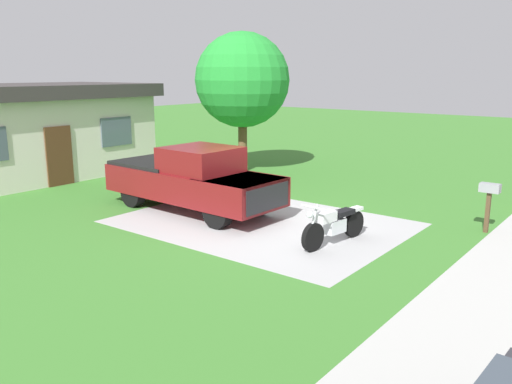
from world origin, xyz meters
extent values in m
plane|color=#39742A|center=(0.00, 0.00, 0.00)|extent=(80.00, 80.00, 0.00)
cube|color=#A2A2A2|center=(0.00, 0.00, 0.00)|extent=(5.41, 7.33, 0.01)
cube|color=#AAAAA6|center=(0.00, -6.00, 0.00)|extent=(36.00, 1.80, 0.01)
cylinder|color=black|center=(-1.12, -2.30, 0.33)|extent=(0.67, 0.21, 0.66)
cylinder|color=black|center=(0.42, -2.52, 0.33)|extent=(0.67, 0.21, 0.66)
cube|color=silver|center=(-0.32, -2.41, 0.42)|extent=(0.59, 0.34, 0.32)
cube|color=silver|center=(-0.67, -2.36, 0.72)|extent=(0.55, 0.33, 0.24)
cube|color=black|center=(-0.03, -2.46, 0.70)|extent=(0.63, 0.36, 0.12)
cube|color=silver|center=(0.42, -2.52, 0.70)|extent=(0.50, 0.27, 0.08)
cylinder|color=silver|center=(-1.12, -2.30, 0.70)|extent=(0.34, 0.11, 0.77)
cylinder|color=silver|center=(-1.12, -2.30, 1.02)|extent=(0.14, 0.70, 0.04)
sphere|color=silver|center=(-1.23, -2.28, 0.88)|extent=(0.16, 0.16, 0.16)
cylinder|color=black|center=(0.55, 0.56, 0.42)|extent=(0.33, 0.85, 0.84)
cylinder|color=black|center=(-1.09, 0.61, 0.42)|extent=(0.33, 0.85, 0.84)
cylinder|color=black|center=(0.66, 4.06, 0.42)|extent=(0.33, 0.85, 0.84)
cylinder|color=black|center=(-0.97, 4.11, 0.42)|extent=(0.33, 0.85, 0.84)
cube|color=maroon|center=(-0.21, 2.38, 0.80)|extent=(2.18, 5.66, 0.80)
cube|color=maroon|center=(-0.27, 0.53, 1.10)|extent=(1.96, 1.96, 0.20)
cube|color=maroon|center=(-0.22, 1.98, 1.55)|extent=(1.86, 1.96, 0.70)
cube|color=#3F4C56|center=(-0.25, 1.18, 1.45)|extent=(1.70, 0.21, 0.60)
cube|color=black|center=(-0.16, 3.93, 1.05)|extent=(1.98, 2.46, 0.50)
cube|color=black|center=(-0.30, -0.40, 0.80)|extent=(1.70, 0.15, 0.64)
cube|color=#4C3823|center=(2.81, -4.99, 0.55)|extent=(0.10, 0.10, 1.10)
cube|color=gray|center=(2.81, -4.99, 1.15)|extent=(0.26, 0.48, 0.22)
cylinder|color=brown|center=(5.58, 5.22, 1.17)|extent=(0.36, 0.36, 2.34)
sphere|color=#238E30|center=(5.58, 5.22, 3.65)|extent=(3.73, 3.73, 3.73)
cube|color=beige|center=(-0.56, 11.11, 1.50)|extent=(9.00, 5.00, 3.00)
cube|color=#383333|center=(-0.56, 11.11, 3.25)|extent=(9.60, 5.60, 0.50)
cube|color=#4C2D19|center=(-0.56, 8.58, 1.05)|extent=(1.00, 0.08, 2.10)
cube|color=#4C5966|center=(1.96, 8.58, 1.70)|extent=(1.40, 0.06, 1.10)
camera|label=1|loc=(-10.84, -8.26, 3.96)|focal=37.01mm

